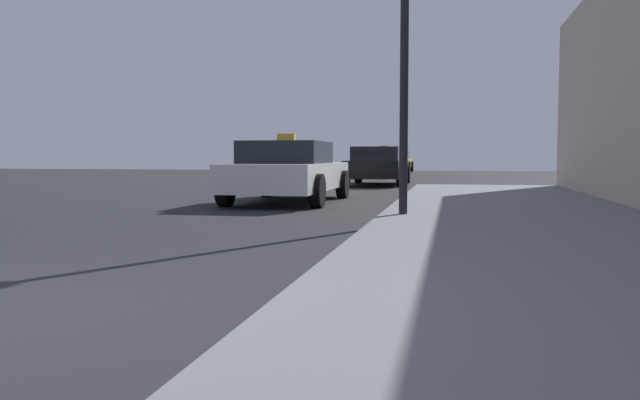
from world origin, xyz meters
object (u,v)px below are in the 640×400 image
object	(u,v)px
car_black	(378,166)
car_yellow	(395,161)
car_green	(384,163)
car_white	(288,171)
street_lamp	(405,18)

from	to	relation	value
car_black	car_yellow	size ratio (longest dim) A/B	1.01
car_black	car_green	xyz separation A→B (m)	(-0.62, 7.94, 0.00)
car_white	car_black	size ratio (longest dim) A/B	1.00
street_lamp	car_white	xyz separation A→B (m)	(-2.69, 3.96, -2.25)
car_yellow	street_lamp	bearing A→B (deg)	-84.80
car_yellow	car_white	bearing A→B (deg)	-89.99
car_green	car_yellow	xyz separation A→B (m)	(-0.30, 9.21, 0.00)
car_black	car_yellow	xyz separation A→B (m)	(-0.92, 17.15, 0.00)
street_lamp	car_black	bearing A→B (deg)	98.11
street_lamp	car_yellow	world-z (taller)	street_lamp
street_lamp	car_black	world-z (taller)	street_lamp
street_lamp	car_white	world-z (taller)	street_lamp
street_lamp	car_white	size ratio (longest dim) A/B	0.89
car_white	car_yellow	distance (m)	25.63
street_lamp	car_green	distance (m)	20.64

